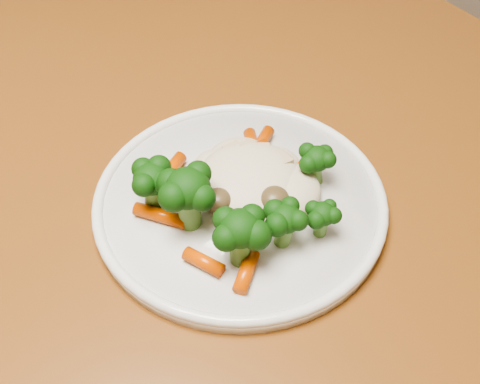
{
  "coord_description": "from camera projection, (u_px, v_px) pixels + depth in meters",
  "views": [
    {
      "loc": [
        0.55,
        -0.3,
        1.15
      ],
      "look_at": [
        0.33,
        -0.01,
        0.77
      ],
      "focal_mm": 45.0,
      "sensor_mm": 36.0,
      "label": 1
    }
  ],
  "objects": [
    {
      "name": "dining_table",
      "position": [
        241.0,
        252.0,
        0.62
      ],
      "size": [
        1.46,
        1.2,
        0.75
      ],
      "rotation": [
        0.0,
        0.0,
        -0.32
      ],
      "color": "brown",
      "rests_on": "ground"
    },
    {
      "name": "plate",
      "position": [
        240.0,
        203.0,
        0.54
      ],
      "size": [
        0.26,
        0.26,
        0.01
      ],
      "primitive_type": "cylinder",
      "color": "white",
      "rests_on": "dining_table"
    },
    {
      "name": "meal",
      "position": [
        238.0,
        191.0,
        0.51
      ],
      "size": [
        0.17,
        0.17,
        0.05
      ],
      "color": "beige",
      "rests_on": "plate"
    }
  ]
}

